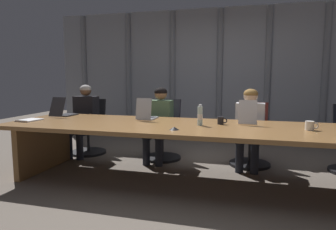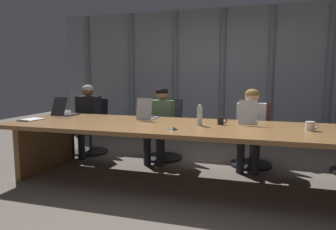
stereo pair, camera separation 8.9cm
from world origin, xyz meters
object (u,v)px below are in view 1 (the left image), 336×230
object	(u,v)px
office_chair_center	(251,142)
water_bottle_secondary	(200,116)
laptop_center	(248,119)
office_chair_left_mid	(164,137)
laptop_left_mid	(147,115)
conference_mic_left_side	(174,128)
person_left_end	(84,116)
person_left_mid	(159,119)
laptop_left_end	(64,112)
person_center	(249,123)
spiral_notepad	(29,120)
office_chair_left_end	(89,133)
coffee_mug_near	(221,120)
coffee_mug_far	(310,126)

from	to	relation	value
office_chair_center	water_bottle_secondary	bearing A→B (deg)	-23.63
laptop_center	office_chair_left_mid	xyz separation A→B (m)	(-1.31, 0.69, -0.43)
laptop_left_mid	conference_mic_left_side	size ratio (longest dim) A/B	3.35
person_left_end	water_bottle_secondary	bearing A→B (deg)	69.82
office_chair_center	laptop_center	bearing A→B (deg)	3.26
person_left_mid	water_bottle_secondary	size ratio (longest dim) A/B	4.52
laptop_left_end	laptop_center	xyz separation A→B (m)	(2.68, -0.00, 0.00)
laptop_left_mid	office_chair_center	xyz separation A→B (m)	(1.40, 0.69, -0.44)
office_chair_center	person_center	size ratio (longest dim) A/B	0.82
laptop_left_mid	laptop_center	xyz separation A→B (m)	(1.35, 0.01, 0.00)
office_chair_left_mid	spiral_notepad	bearing A→B (deg)	-41.61
water_bottle_secondary	conference_mic_left_side	bearing A→B (deg)	-119.28
office_chair_left_end	coffee_mug_near	size ratio (longest dim) A/B	7.64
laptop_left_end	person_left_mid	size ratio (longest dim) A/B	0.38
office_chair_center	coffee_mug_near	world-z (taller)	office_chair_center
office_chair_left_mid	person_left_mid	world-z (taller)	person_left_mid
person_left_mid	conference_mic_left_side	xyz separation A→B (m)	(0.56, -1.25, 0.09)
coffee_mug_far	spiral_notepad	distance (m)	3.52
office_chair_left_end	person_left_mid	distance (m)	1.36
person_left_mid	person_center	xyz separation A→B (m)	(1.36, 0.01, 0.00)
laptop_left_end	laptop_left_mid	bearing A→B (deg)	-89.55
coffee_mug_far	laptop_left_mid	bearing A→B (deg)	170.84
laptop_left_end	coffee_mug_near	bearing A→B (deg)	-93.35
person_center	conference_mic_left_side	distance (m)	1.49
person_left_end	coffee_mug_far	xyz separation A→B (m)	(3.33, -0.87, 0.11)
coffee_mug_far	spiral_notepad	world-z (taller)	coffee_mug_far
water_bottle_secondary	person_left_end	bearing A→B (deg)	157.91
person_center	water_bottle_secondary	world-z (taller)	person_center
person_left_end	conference_mic_left_side	bearing A→B (deg)	58.26
coffee_mug_near	coffee_mug_far	size ratio (longest dim) A/B	0.86
person_left_end	water_bottle_secondary	world-z (taller)	person_left_end
water_bottle_secondary	spiral_notepad	xyz separation A→B (m)	(-2.28, -0.23, -0.11)
person_left_end	office_chair_center	bearing A→B (deg)	95.19
laptop_center	coffee_mug_near	bearing A→B (deg)	118.79
laptop_left_end	office_chair_left_end	xyz separation A→B (m)	(0.02, 0.68, -0.44)
office_chair_left_mid	person_left_end	world-z (taller)	person_left_end
laptop_left_mid	person_center	size ratio (longest dim) A/B	0.32
person_left_end	coffee_mug_far	distance (m)	3.44
laptop_left_end	spiral_notepad	xyz separation A→B (m)	(-0.16, -0.55, -0.05)
office_chair_left_end	office_chair_left_mid	size ratio (longest dim) A/B	0.97
laptop_left_mid	person_left_mid	distance (m)	0.55
office_chair_left_mid	person_left_mid	bearing A→B (deg)	0.03
laptop_center	water_bottle_secondary	distance (m)	0.65
person_left_mid	water_bottle_secondary	distance (m)	1.17
office_chair_center	conference_mic_left_side	distance (m)	1.68
office_chair_left_end	water_bottle_secondary	bearing A→B (deg)	64.02
person_center	laptop_center	bearing A→B (deg)	0.69
laptop_center	spiral_notepad	distance (m)	2.89
person_left_mid	spiral_notepad	distance (m)	1.84
person_center	conference_mic_left_side	xyz separation A→B (m)	(-0.80, -1.25, 0.09)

